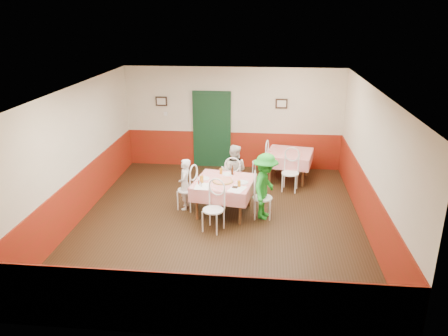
# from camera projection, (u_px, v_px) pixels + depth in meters

# --- Properties ---
(floor) EXTENTS (7.00, 7.00, 0.00)m
(floor) POSITION_uv_depth(u_px,v_px,m) (220.00, 221.00, 9.27)
(floor) COLOR black
(floor) RESTS_ON ground
(ceiling) EXTENTS (7.00, 7.00, 0.00)m
(ceiling) POSITION_uv_depth(u_px,v_px,m) (220.00, 89.00, 8.32)
(ceiling) COLOR white
(ceiling) RESTS_ON back_wall
(back_wall) EXTENTS (6.00, 0.10, 2.80)m
(back_wall) POSITION_uv_depth(u_px,v_px,m) (233.00, 118.00, 12.07)
(back_wall) COLOR beige
(back_wall) RESTS_ON ground
(front_wall) EXTENTS (6.00, 0.10, 2.80)m
(front_wall) POSITION_uv_depth(u_px,v_px,m) (191.00, 247.00, 5.52)
(front_wall) COLOR beige
(front_wall) RESTS_ON ground
(left_wall) EXTENTS (0.10, 7.00, 2.80)m
(left_wall) POSITION_uv_depth(u_px,v_px,m) (77.00, 154.00, 9.07)
(left_wall) COLOR beige
(left_wall) RESTS_ON ground
(right_wall) EXTENTS (0.10, 7.00, 2.80)m
(right_wall) POSITION_uv_depth(u_px,v_px,m) (373.00, 164.00, 8.52)
(right_wall) COLOR beige
(right_wall) RESTS_ON ground
(wainscot_back) EXTENTS (6.00, 0.03, 1.00)m
(wainscot_back) POSITION_uv_depth(u_px,v_px,m) (233.00, 150.00, 12.36)
(wainscot_back) COLOR maroon
(wainscot_back) RESTS_ON ground
(wainscot_front) EXTENTS (6.00, 0.03, 1.00)m
(wainscot_front) POSITION_uv_depth(u_px,v_px,m) (193.00, 306.00, 5.84)
(wainscot_front) COLOR maroon
(wainscot_front) RESTS_ON ground
(wainscot_left) EXTENTS (0.03, 7.00, 1.00)m
(wainscot_left) POSITION_uv_depth(u_px,v_px,m) (82.00, 194.00, 9.38)
(wainscot_left) COLOR maroon
(wainscot_left) RESTS_ON ground
(wainscot_right) EXTENTS (0.03, 7.00, 1.00)m
(wainscot_right) POSITION_uv_depth(u_px,v_px,m) (367.00, 206.00, 8.83)
(wainscot_right) COLOR maroon
(wainscot_right) RESTS_ON ground
(door) EXTENTS (0.96, 0.06, 2.10)m
(door) POSITION_uv_depth(u_px,v_px,m) (212.00, 131.00, 12.19)
(door) COLOR black
(door) RESTS_ON ground
(picture_left) EXTENTS (0.32, 0.03, 0.26)m
(picture_left) POSITION_uv_depth(u_px,v_px,m) (161.00, 101.00, 12.05)
(picture_left) COLOR black
(picture_left) RESTS_ON back_wall
(picture_right) EXTENTS (0.32, 0.03, 0.26)m
(picture_right) POSITION_uv_depth(u_px,v_px,m) (282.00, 104.00, 11.75)
(picture_right) COLOR black
(picture_right) RESTS_ON back_wall
(thermostat) EXTENTS (0.10, 0.03, 0.10)m
(thermostat) POSITION_uv_depth(u_px,v_px,m) (166.00, 114.00, 12.16)
(thermostat) COLOR white
(thermostat) RESTS_ON back_wall
(main_table) EXTENTS (1.40, 1.40, 0.77)m
(main_table) POSITION_uv_depth(u_px,v_px,m) (224.00, 197.00, 9.54)
(main_table) COLOR red
(main_table) RESTS_ON ground
(second_table) EXTENTS (1.31, 1.31, 0.77)m
(second_table) POSITION_uv_depth(u_px,v_px,m) (289.00, 166.00, 11.43)
(second_table) COLOR red
(second_table) RESTS_ON ground
(chair_left) EXTENTS (0.53, 0.53, 0.90)m
(chair_left) POSITION_uv_depth(u_px,v_px,m) (187.00, 190.00, 9.72)
(chair_left) COLOR white
(chair_left) RESTS_ON ground
(chair_right) EXTENTS (0.44, 0.44, 0.90)m
(chair_right) POSITION_uv_depth(u_px,v_px,m) (262.00, 198.00, 9.31)
(chair_right) COLOR white
(chair_right) RESTS_ON ground
(chair_far) EXTENTS (0.43, 0.43, 0.90)m
(chair_far) POSITION_uv_depth(u_px,v_px,m) (233.00, 180.00, 10.29)
(chair_far) COLOR white
(chair_far) RESTS_ON ground
(chair_near) EXTENTS (0.54, 0.54, 0.90)m
(chair_near) POSITION_uv_depth(u_px,v_px,m) (213.00, 210.00, 8.74)
(chair_near) COLOR white
(chair_near) RESTS_ON ground
(chair_second_a) EXTENTS (0.49, 0.49, 0.90)m
(chair_second_a) POSITION_uv_depth(u_px,v_px,m) (260.00, 162.00, 11.47)
(chair_second_a) COLOR white
(chair_second_a) RESTS_ON ground
(chair_second_b) EXTENTS (0.49, 0.49, 0.90)m
(chair_second_b) POSITION_uv_depth(u_px,v_px,m) (290.00, 173.00, 10.70)
(chair_second_b) COLOR white
(chair_second_b) RESTS_ON ground
(pizza) EXTENTS (0.49, 0.49, 0.03)m
(pizza) POSITION_uv_depth(u_px,v_px,m) (223.00, 181.00, 9.34)
(pizza) COLOR #B74723
(pizza) RESTS_ON main_table
(plate_left) EXTENTS (0.29, 0.29, 0.01)m
(plate_left) POSITION_uv_depth(u_px,v_px,m) (204.00, 178.00, 9.51)
(plate_left) COLOR white
(plate_left) RESTS_ON main_table
(plate_right) EXTENTS (0.29, 0.29, 0.01)m
(plate_right) POSITION_uv_depth(u_px,v_px,m) (242.00, 182.00, 9.30)
(plate_right) COLOR white
(plate_right) RESTS_ON main_table
(plate_far) EXTENTS (0.29, 0.29, 0.01)m
(plate_far) POSITION_uv_depth(u_px,v_px,m) (228.00, 174.00, 9.77)
(plate_far) COLOR white
(plate_far) RESTS_ON main_table
(glass_a) EXTENTS (0.09, 0.09, 0.15)m
(glass_a) POSITION_uv_depth(u_px,v_px,m) (202.00, 179.00, 9.27)
(glass_a) COLOR #BF7219
(glass_a) RESTS_ON main_table
(glass_b) EXTENTS (0.08, 0.08, 0.13)m
(glass_b) POSITION_uv_depth(u_px,v_px,m) (239.00, 184.00, 9.07)
(glass_b) COLOR #BF7219
(glass_b) RESTS_ON main_table
(glass_c) EXTENTS (0.08, 0.08, 0.13)m
(glass_c) POSITION_uv_depth(u_px,v_px,m) (221.00, 171.00, 9.78)
(glass_c) COLOR #BF7219
(glass_c) RESTS_ON main_table
(beer_bottle) EXTENTS (0.06, 0.06, 0.20)m
(beer_bottle) POSITION_uv_depth(u_px,v_px,m) (232.00, 171.00, 9.70)
(beer_bottle) COLOR #381C0A
(beer_bottle) RESTS_ON main_table
(shaker_a) EXTENTS (0.04, 0.04, 0.09)m
(shaker_a) POSITION_uv_depth(u_px,v_px,m) (200.00, 184.00, 9.11)
(shaker_a) COLOR silver
(shaker_a) RESTS_ON main_table
(shaker_b) EXTENTS (0.04, 0.04, 0.09)m
(shaker_b) POSITION_uv_depth(u_px,v_px,m) (201.00, 185.00, 9.05)
(shaker_b) COLOR silver
(shaker_b) RESTS_ON main_table
(shaker_c) EXTENTS (0.04, 0.04, 0.09)m
(shaker_c) POSITION_uv_depth(u_px,v_px,m) (199.00, 182.00, 9.19)
(shaker_c) COLOR #B23319
(shaker_c) RESTS_ON main_table
(menu_left) EXTENTS (0.31, 0.41, 0.00)m
(menu_left) POSITION_uv_depth(u_px,v_px,m) (202.00, 186.00, 9.10)
(menu_left) COLOR white
(menu_left) RESTS_ON main_table
(menu_right) EXTENTS (0.42, 0.48, 0.00)m
(menu_right) POSITION_uv_depth(u_px,v_px,m) (237.00, 189.00, 8.96)
(menu_right) COLOR white
(menu_right) RESTS_ON main_table
(wallet) EXTENTS (0.12, 0.11, 0.02)m
(wallet) POSITION_uv_depth(u_px,v_px,m) (235.00, 187.00, 9.04)
(wallet) COLOR black
(wallet) RESTS_ON main_table
(diner_left) EXTENTS (0.29, 0.43, 1.17)m
(diner_left) POSITION_uv_depth(u_px,v_px,m) (185.00, 184.00, 9.68)
(diner_left) COLOR gray
(diner_left) RESTS_ON ground
(diner_far) EXTENTS (0.69, 0.58, 1.30)m
(diner_far) POSITION_uv_depth(u_px,v_px,m) (234.00, 171.00, 10.26)
(diner_far) COLOR gray
(diner_far) RESTS_ON ground
(diner_right) EXTENTS (0.76, 1.04, 1.44)m
(diner_right) POSITION_uv_depth(u_px,v_px,m) (265.00, 186.00, 9.20)
(diner_right) COLOR gray
(diner_right) RESTS_ON ground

